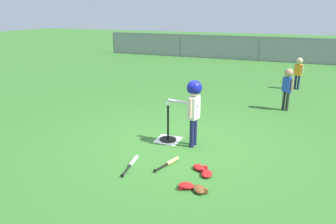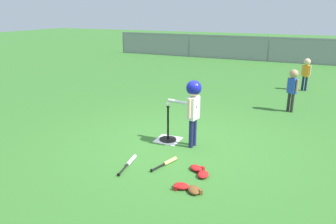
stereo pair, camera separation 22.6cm
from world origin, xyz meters
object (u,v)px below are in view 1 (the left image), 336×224
object	(u,v)px
glove_by_plate	(207,174)
baseball_on_tee	(168,104)
fielder_near_right	(288,84)
glove_near_bats	(186,186)
batting_tee	(168,135)
glove_tossed_aside	(200,189)
spare_bat_silver	(132,163)
fielder_deep_right	(299,69)
batter_child	(194,100)
spare_bat_wood	(170,162)
glove_outfield_drop	(200,168)

from	to	relation	value
glove_by_plate	baseball_on_tee	bearing A→B (deg)	134.92
fielder_near_right	glove_near_bats	world-z (taller)	fielder_near_right
batting_tee	glove_tossed_aside	xyz separation A→B (m)	(1.07, -1.49, -0.07)
batting_tee	baseball_on_tee	distance (m)	0.60
spare_bat_silver	glove_by_plate	bearing A→B (deg)	4.92
fielder_deep_right	glove_by_plate	distance (m)	6.38
glove_by_plate	glove_tossed_aside	xyz separation A→B (m)	(0.03, -0.45, 0.00)
batter_child	spare_bat_wood	bearing A→B (deg)	-97.44
glove_tossed_aside	glove_outfield_drop	size ratio (longest dim) A/B	1.00
baseball_on_tee	batter_child	size ratio (longest dim) A/B	0.06
fielder_near_right	glove_by_plate	xyz separation A→B (m)	(-0.88, -3.85, -0.62)
spare_bat_silver	glove_near_bats	distance (m)	1.07
fielder_near_right	spare_bat_silver	distance (m)	4.50
baseball_on_tee	spare_bat_silver	distance (m)	1.33
spare_bat_silver	batter_child	bearing A→B (deg)	58.41
fielder_deep_right	fielder_near_right	distance (m)	2.42
fielder_deep_right	glove_tossed_aside	bearing A→B (deg)	-98.96
batting_tee	batter_child	size ratio (longest dim) A/B	0.55
fielder_near_right	glove_outfield_drop	xyz separation A→B (m)	(-1.03, -3.71, -0.62)
spare_bat_silver	glove_tossed_aside	size ratio (longest dim) A/B	2.41
fielder_near_right	spare_bat_silver	size ratio (longest dim) A/B	1.56
batting_tee	spare_bat_silver	distance (m)	1.15
baseball_on_tee	fielder_near_right	size ratio (longest dim) A/B	0.07
fielder_deep_right	spare_bat_wood	size ratio (longest dim) A/B	1.75
fielder_deep_right	spare_bat_wood	bearing A→B (deg)	-105.75
batting_tee	batter_child	bearing A→B (deg)	-8.84
fielder_near_right	spare_bat_silver	xyz separation A→B (m)	(-2.06, -3.95, -0.63)
fielder_deep_right	spare_bat_silver	size ratio (longest dim) A/B	1.48
batter_child	fielder_deep_right	world-z (taller)	batter_child
spare_bat_silver	glove_near_bats	bearing A→B (deg)	-18.05
batting_tee	fielder_deep_right	distance (m)	5.66
glove_by_plate	spare_bat_wood	bearing A→B (deg)	167.29
fielder_near_right	spare_bat_silver	bearing A→B (deg)	-117.57
batter_child	spare_bat_silver	bearing A→B (deg)	-121.59
batter_child	glove_near_bats	bearing A→B (deg)	-75.47
spare_bat_silver	glove_tossed_aside	world-z (taller)	glove_tossed_aside
baseball_on_tee	glove_tossed_aside	bearing A→B (deg)	-54.36
fielder_near_right	glove_outfield_drop	bearing A→B (deg)	-105.53
batting_tee	fielder_near_right	distance (m)	3.45
fielder_deep_right	fielder_near_right	world-z (taller)	fielder_near_right
glove_near_bats	spare_bat_silver	bearing A→B (deg)	161.95
batter_child	fielder_deep_right	size ratio (longest dim) A/B	1.24
fielder_deep_right	fielder_near_right	bearing A→B (deg)	-94.94
glove_near_bats	glove_outfield_drop	bearing A→B (deg)	88.30
batting_tee	spare_bat_wood	world-z (taller)	batting_tee
fielder_near_right	glove_by_plate	distance (m)	4.00
batting_tee	glove_outfield_drop	bearing A→B (deg)	-45.34
batter_child	spare_bat_silver	xyz separation A→B (m)	(-0.65, -1.06, -0.82)
batter_child	fielder_near_right	world-z (taller)	batter_child
glove_near_bats	glove_outfield_drop	distance (m)	0.58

